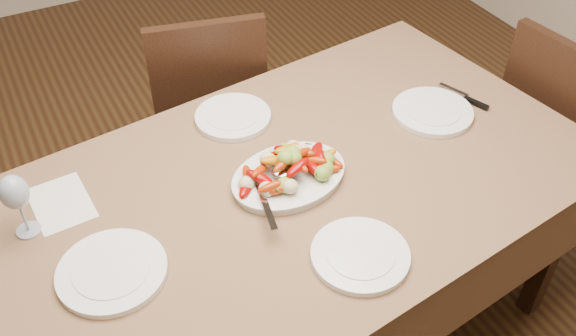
{
  "coord_description": "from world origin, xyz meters",
  "views": [
    {
      "loc": [
        -0.43,
        -1.16,
        2.02
      ],
      "look_at": [
        0.2,
        0.03,
        0.82
      ],
      "focal_mm": 40.0,
      "sensor_mm": 36.0,
      "label": 1
    }
  ],
  "objects_px": {
    "chair_far": "(207,105)",
    "plate_near": "(360,255)",
    "plate_left": "(112,272)",
    "wine_glass": "(18,204)",
    "dining_table": "(288,269)",
    "serving_platter": "(289,178)",
    "plate_right": "(432,112)",
    "plate_far": "(233,117)",
    "chair_right": "(569,140)"
  },
  "relations": [
    {
      "from": "chair_far",
      "to": "plate_right",
      "type": "bearing_deg",
      "value": 136.55
    },
    {
      "from": "plate_right",
      "to": "plate_near",
      "type": "bearing_deg",
      "value": -142.91
    },
    {
      "from": "chair_far",
      "to": "plate_near",
      "type": "xyz_separation_m",
      "value": [
        -0.03,
        -1.17,
        0.29
      ]
    },
    {
      "from": "chair_right",
      "to": "plate_far",
      "type": "bearing_deg",
      "value": 66.99
    },
    {
      "from": "chair_far",
      "to": "wine_glass",
      "type": "relative_size",
      "value": 4.64
    },
    {
      "from": "chair_far",
      "to": "plate_near",
      "type": "relative_size",
      "value": 3.74
    },
    {
      "from": "dining_table",
      "to": "plate_right",
      "type": "distance_m",
      "value": 0.7
    },
    {
      "from": "wine_glass",
      "to": "plate_far",
      "type": "bearing_deg",
      "value": 16.05
    },
    {
      "from": "serving_platter",
      "to": "plate_near",
      "type": "distance_m",
      "value": 0.34
    },
    {
      "from": "dining_table",
      "to": "serving_platter",
      "type": "relative_size",
      "value": 5.46
    },
    {
      "from": "plate_near",
      "to": "plate_right",
      "type": "bearing_deg",
      "value": 37.09
    },
    {
      "from": "serving_platter",
      "to": "wine_glass",
      "type": "bearing_deg",
      "value": 168.04
    },
    {
      "from": "plate_far",
      "to": "plate_near",
      "type": "xyz_separation_m",
      "value": [
        0.05,
        -0.68,
        0.0
      ]
    },
    {
      "from": "plate_left",
      "to": "wine_glass",
      "type": "relative_size",
      "value": 1.34
    },
    {
      "from": "serving_platter",
      "to": "plate_near",
      "type": "height_order",
      "value": "serving_platter"
    },
    {
      "from": "plate_near",
      "to": "chair_far",
      "type": "bearing_deg",
      "value": 88.49
    },
    {
      "from": "dining_table",
      "to": "plate_far",
      "type": "xyz_separation_m",
      "value": [
        -0.01,
        0.35,
        0.39
      ]
    },
    {
      "from": "chair_right",
      "to": "wine_glass",
      "type": "distance_m",
      "value": 1.94
    },
    {
      "from": "plate_far",
      "to": "serving_platter",
      "type": "bearing_deg",
      "value": -86.33
    },
    {
      "from": "chair_right",
      "to": "chair_far",
      "type": "bearing_deg",
      "value": 46.96
    },
    {
      "from": "plate_right",
      "to": "plate_far",
      "type": "relative_size",
      "value": 1.07
    },
    {
      "from": "serving_platter",
      "to": "wine_glass",
      "type": "distance_m",
      "value": 0.72
    },
    {
      "from": "chair_right",
      "to": "plate_near",
      "type": "xyz_separation_m",
      "value": [
        -1.17,
        -0.32,
        0.29
      ]
    },
    {
      "from": "plate_far",
      "to": "plate_near",
      "type": "bearing_deg",
      "value": -85.88
    },
    {
      "from": "chair_far",
      "to": "chair_right",
      "type": "xyz_separation_m",
      "value": [
        1.14,
        -0.85,
        0.0
      ]
    },
    {
      "from": "plate_left",
      "to": "plate_far",
      "type": "distance_m",
      "value": 0.69
    },
    {
      "from": "plate_left",
      "to": "plate_near",
      "type": "bearing_deg",
      "value": -22.86
    },
    {
      "from": "plate_left",
      "to": "plate_near",
      "type": "relative_size",
      "value": 1.08
    },
    {
      "from": "serving_platter",
      "to": "dining_table",
      "type": "bearing_deg",
      "value": -129.24
    },
    {
      "from": "dining_table",
      "to": "plate_left",
      "type": "bearing_deg",
      "value": -170.84
    },
    {
      "from": "plate_left",
      "to": "serving_platter",
      "type": "bearing_deg",
      "value": 9.99
    },
    {
      "from": "plate_far",
      "to": "plate_left",
      "type": "bearing_deg",
      "value": -139.96
    },
    {
      "from": "plate_left",
      "to": "plate_right",
      "type": "relative_size",
      "value": 1.05
    },
    {
      "from": "dining_table",
      "to": "wine_glass",
      "type": "bearing_deg",
      "value": 167.18
    },
    {
      "from": "chair_far",
      "to": "plate_near",
      "type": "distance_m",
      "value": 1.2
    },
    {
      "from": "plate_far",
      "to": "wine_glass",
      "type": "distance_m",
      "value": 0.71
    },
    {
      "from": "plate_near",
      "to": "serving_platter",
      "type": "bearing_deg",
      "value": 94.58
    },
    {
      "from": "plate_left",
      "to": "plate_right",
      "type": "distance_m",
      "value": 1.12
    },
    {
      "from": "chair_right",
      "to": "plate_right",
      "type": "height_order",
      "value": "chair_right"
    },
    {
      "from": "plate_left",
      "to": "wine_glass",
      "type": "bearing_deg",
      "value": 122.44
    },
    {
      "from": "dining_table",
      "to": "serving_platter",
      "type": "xyz_separation_m",
      "value": [
        0.01,
        0.01,
        0.39
      ]
    },
    {
      "from": "plate_right",
      "to": "plate_near",
      "type": "height_order",
      "value": "same"
    },
    {
      "from": "plate_near",
      "to": "plate_far",
      "type": "bearing_deg",
      "value": 94.12
    },
    {
      "from": "chair_far",
      "to": "serving_platter",
      "type": "height_order",
      "value": "chair_far"
    },
    {
      "from": "chair_far",
      "to": "plate_right",
      "type": "height_order",
      "value": "chair_far"
    },
    {
      "from": "dining_table",
      "to": "plate_right",
      "type": "bearing_deg",
      "value": 7.66
    },
    {
      "from": "dining_table",
      "to": "chair_right",
      "type": "distance_m",
      "value": 1.21
    },
    {
      "from": "chair_right",
      "to": "plate_right",
      "type": "bearing_deg",
      "value": 75.71
    },
    {
      "from": "serving_platter",
      "to": "wine_glass",
      "type": "xyz_separation_m",
      "value": [
        -0.7,
        0.15,
        0.09
      ]
    },
    {
      "from": "chair_far",
      "to": "plate_far",
      "type": "bearing_deg",
      "value": 93.53
    }
  ]
}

